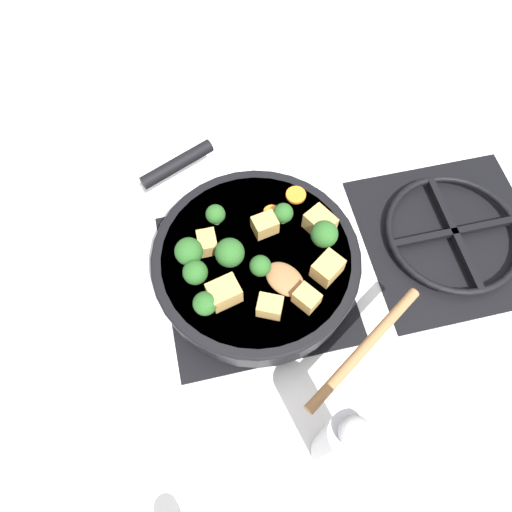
# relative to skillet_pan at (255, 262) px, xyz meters

# --- Properties ---
(ground_plane) EXTENTS (2.40, 2.40, 0.00)m
(ground_plane) POSITION_rel_skillet_pan_xyz_m (0.00, 0.00, -0.06)
(ground_plane) COLOR white
(front_burner_grate) EXTENTS (0.31, 0.31, 0.03)m
(front_burner_grate) POSITION_rel_skillet_pan_xyz_m (0.00, 0.00, -0.05)
(front_burner_grate) COLOR black
(front_burner_grate) RESTS_ON ground_plane
(rear_burner_grate) EXTENTS (0.31, 0.31, 0.03)m
(rear_burner_grate) POSITION_rel_skillet_pan_xyz_m (0.00, 0.36, -0.05)
(rear_burner_grate) COLOR black
(rear_burner_grate) RESTS_ON ground_plane
(skillet_pan) EXTENTS (0.42, 0.34, 0.06)m
(skillet_pan) POSITION_rel_skillet_pan_xyz_m (0.00, 0.00, 0.00)
(skillet_pan) COLOR black
(skillet_pan) RESTS_ON front_burner_grate
(wooden_spoon) EXTENTS (0.24, 0.23, 0.02)m
(wooden_spoon) POSITION_rel_skillet_pan_xyz_m (0.13, 0.08, 0.03)
(wooden_spoon) COLOR olive
(wooden_spoon) RESTS_ON skillet_pan
(tofu_cube_center_large) EXTENTS (0.05, 0.06, 0.03)m
(tofu_cube_center_large) POSITION_rel_skillet_pan_xyz_m (0.05, 0.10, 0.04)
(tofu_cube_center_large) COLOR tan
(tofu_cube_center_large) RESTS_ON skillet_pan
(tofu_cube_near_handle) EXTENTS (0.06, 0.05, 0.04)m
(tofu_cube_near_handle) POSITION_rel_skillet_pan_xyz_m (-0.02, 0.11, 0.04)
(tofu_cube_near_handle) COLOR tan
(tofu_cube_near_handle) RESTS_ON skillet_pan
(tofu_cube_east_chunk) EXTENTS (0.04, 0.03, 0.03)m
(tofu_cube_east_chunk) POSITION_rel_skillet_pan_xyz_m (-0.03, -0.07, 0.04)
(tofu_cube_east_chunk) COLOR tan
(tofu_cube_east_chunk) RESTS_ON skillet_pan
(tofu_cube_west_chunk) EXTENTS (0.04, 0.04, 0.03)m
(tofu_cube_west_chunk) POSITION_rel_skillet_pan_xyz_m (-0.04, 0.03, 0.04)
(tofu_cube_west_chunk) COLOR tan
(tofu_cube_west_chunk) RESTS_ON skillet_pan
(tofu_cube_back_piece) EXTENTS (0.05, 0.04, 0.03)m
(tofu_cube_back_piece) POSITION_rel_skillet_pan_xyz_m (0.09, 0.06, 0.04)
(tofu_cube_back_piece) COLOR tan
(tofu_cube_back_piece) RESTS_ON skillet_pan
(tofu_cube_front_piece) EXTENTS (0.04, 0.05, 0.03)m
(tofu_cube_front_piece) POSITION_rel_skillet_pan_xyz_m (0.09, 0.01, 0.04)
(tofu_cube_front_piece) COLOR tan
(tofu_cube_front_piece) RESTS_ON skillet_pan
(tofu_cube_mid_small) EXTENTS (0.05, 0.05, 0.04)m
(tofu_cube_mid_small) POSITION_rel_skillet_pan_xyz_m (0.06, -0.06, 0.04)
(tofu_cube_mid_small) COLOR tan
(tofu_cube_mid_small) RESTS_ON skillet_pan
(broccoli_floret_near_spoon) EXTENTS (0.05, 0.05, 0.05)m
(broccoli_floret_near_spoon) POSITION_rel_skillet_pan_xyz_m (-0.00, -0.04, 0.05)
(broccoli_floret_near_spoon) COLOR #709956
(broccoli_floret_near_spoon) RESTS_ON skillet_pan
(broccoli_floret_center_top) EXTENTS (0.04, 0.04, 0.05)m
(broccoli_floret_center_top) POSITION_rel_skillet_pan_xyz_m (-0.01, -0.10, 0.05)
(broccoli_floret_center_top) COLOR #709956
(broccoli_floret_center_top) RESTS_ON skillet_pan
(broccoli_floret_east_rim) EXTENTS (0.03, 0.03, 0.04)m
(broccoli_floret_east_rim) POSITION_rel_skillet_pan_xyz_m (-0.07, -0.05, 0.05)
(broccoli_floret_east_rim) COLOR #709956
(broccoli_floret_east_rim) RESTS_ON skillet_pan
(broccoli_floret_west_rim) EXTENTS (0.04, 0.04, 0.05)m
(broccoli_floret_west_rim) POSITION_rel_skillet_pan_xyz_m (0.00, 0.11, 0.05)
(broccoli_floret_west_rim) COLOR #709956
(broccoli_floret_west_rim) RESTS_ON skillet_pan
(broccoli_floret_north_edge) EXTENTS (0.03, 0.03, 0.04)m
(broccoli_floret_north_edge) POSITION_rel_skillet_pan_xyz_m (0.03, 0.00, 0.05)
(broccoli_floret_north_edge) COLOR #709956
(broccoli_floret_north_edge) RESTS_ON skillet_pan
(broccoli_floret_south_cluster) EXTENTS (0.04, 0.04, 0.04)m
(broccoli_floret_south_cluster) POSITION_rel_skillet_pan_xyz_m (0.07, -0.09, 0.05)
(broccoli_floret_south_cluster) COLOR #709956
(broccoli_floret_south_cluster) RESTS_ON skillet_pan
(broccoli_floret_mid_floret) EXTENTS (0.04, 0.04, 0.05)m
(broccoli_floret_mid_floret) POSITION_rel_skillet_pan_xyz_m (0.02, -0.10, 0.05)
(broccoli_floret_mid_floret) COLOR #709956
(broccoli_floret_mid_floret) RESTS_ON skillet_pan
(broccoli_floret_small_inner) EXTENTS (0.03, 0.03, 0.04)m
(broccoli_floret_small_inner) POSITION_rel_skillet_pan_xyz_m (-0.05, 0.06, 0.05)
(broccoli_floret_small_inner) COLOR #709956
(broccoli_floret_small_inner) RESTS_ON skillet_pan
(carrot_slice_orange_thin) EXTENTS (0.03, 0.03, 0.01)m
(carrot_slice_orange_thin) POSITION_rel_skillet_pan_xyz_m (-0.07, 0.04, 0.03)
(carrot_slice_orange_thin) COLOR orange
(carrot_slice_orange_thin) RESTS_ON skillet_pan
(carrot_slice_near_center) EXTENTS (0.03, 0.03, 0.01)m
(carrot_slice_near_center) POSITION_rel_skillet_pan_xyz_m (-0.09, 0.09, 0.03)
(carrot_slice_near_center) COLOR orange
(carrot_slice_near_center) RESTS_ON skillet_pan
(pepper_mill) EXTENTS (0.06, 0.06, 0.23)m
(pepper_mill) POSITION_rel_skillet_pan_xyz_m (0.30, 0.05, 0.05)
(pepper_mill) COLOR #B2B2B7
(pepper_mill) RESTS_ON ground_plane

